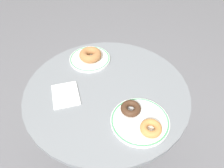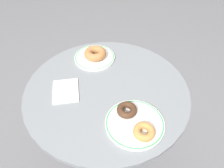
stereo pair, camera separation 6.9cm
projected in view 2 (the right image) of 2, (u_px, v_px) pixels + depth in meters
The scene contains 7 objects.
cafe_table at pixel (107, 119), 1.04m from camera, with size 0.68×0.68×0.78m.
plate_left at pixel (95, 57), 1.03m from camera, with size 0.19×0.19×0.01m.
plate_right at pixel (135, 123), 0.76m from camera, with size 0.21×0.21×0.01m.
donut_cinnamon at pixel (95, 53), 1.01m from camera, with size 0.10×0.10×0.04m, color #A36B3D.
donut_old_fashioned at pixel (145, 131), 0.71m from camera, with size 0.08×0.08×0.03m, color #BC7F42.
donut_chocolate at pixel (128, 109), 0.78m from camera, with size 0.08×0.08×0.03m, color #422819.
paper_napkin at pixel (66, 91), 0.87m from camera, with size 0.13×0.10×0.01m, color white.
Camera 2 is at (0.54, -0.29, 1.42)m, focal length 34.31 mm.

